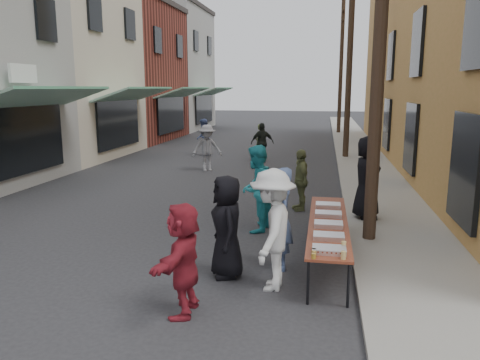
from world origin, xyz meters
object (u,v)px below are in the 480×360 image
(utility_pole_far, at_px, (341,68))
(guest_front_a, at_px, (227,227))
(utility_pole_mid, at_px, (350,57))
(catering_tray_sausage, at_px, (329,250))
(serving_table, at_px, (328,224))
(guest_front_c, at_px, (256,189))
(utility_pole_near, at_px, (381,16))
(server, at_px, (367,177))

(utility_pole_far, relative_size, guest_front_a, 5.14)
(utility_pole_mid, bearing_deg, catering_tray_sausage, -93.31)
(utility_pole_mid, xyz_separation_m, catering_tray_sausage, (-0.86, -14.86, -3.71))
(serving_table, xyz_separation_m, catering_tray_sausage, (-0.00, -1.65, 0.08))
(serving_table, bearing_deg, guest_front_c, 134.52)
(utility_pole_near, height_order, utility_pole_far, same)
(utility_pole_far, bearing_deg, utility_pole_near, -90.00)
(utility_pole_near, relative_size, utility_pole_far, 1.00)
(utility_pole_near, height_order, guest_front_c, utility_pole_near)
(server, bearing_deg, catering_tray_sausage, 165.08)
(utility_pole_mid, bearing_deg, guest_front_c, -101.82)
(serving_table, bearing_deg, guest_front_a, -148.94)
(serving_table, bearing_deg, utility_pole_near, 54.62)
(catering_tray_sausage, distance_m, guest_front_c, 3.61)
(utility_pole_far, bearing_deg, guest_front_a, -95.55)
(utility_pole_far, bearing_deg, catering_tray_sausage, -91.83)
(utility_pole_far, distance_m, server, 22.65)
(utility_pole_far, height_order, guest_front_a, utility_pole_far)
(utility_pole_mid, relative_size, guest_front_a, 5.14)
(utility_pole_mid, distance_m, serving_table, 13.77)
(catering_tray_sausage, bearing_deg, guest_front_a, 159.52)
(utility_pole_near, distance_m, catering_tray_sausage, 4.76)
(utility_pole_near, relative_size, guest_front_a, 5.14)
(utility_pole_near, relative_size, serving_table, 2.25)
(utility_pole_near, relative_size, guest_front_c, 4.63)
(utility_pole_far, relative_size, serving_table, 2.25)
(serving_table, distance_m, guest_front_a, 1.98)
(serving_table, xyz_separation_m, server, (0.91, 2.82, 0.37))
(server, bearing_deg, serving_table, 158.70)
(serving_table, bearing_deg, catering_tray_sausage, -90.00)
(guest_front_c, bearing_deg, utility_pole_far, -176.67)
(utility_pole_far, height_order, guest_front_c, utility_pole_far)
(utility_pole_mid, distance_m, utility_pole_far, 12.00)
(utility_pole_mid, relative_size, utility_pole_far, 1.00)
(utility_pole_mid, relative_size, catering_tray_sausage, 18.00)
(guest_front_a, bearing_deg, utility_pole_mid, 147.50)
(utility_pole_mid, height_order, guest_front_a, utility_pole_mid)
(catering_tray_sausage, xyz_separation_m, guest_front_a, (-1.69, 0.63, 0.08))
(catering_tray_sausage, bearing_deg, serving_table, 90.00)
(guest_front_a, bearing_deg, serving_table, 98.73)
(utility_pole_far, relative_size, server, 4.57)
(guest_front_c, bearing_deg, utility_pole_mid, 177.38)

